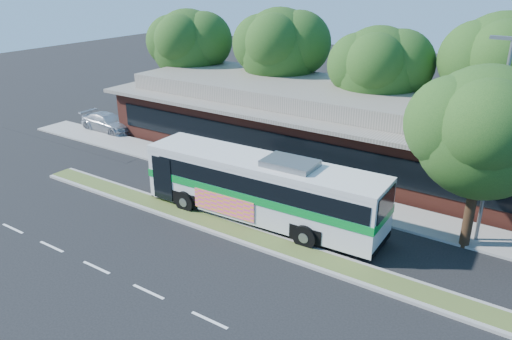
# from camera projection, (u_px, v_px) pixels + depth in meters

# --- Properties ---
(ground) EXTENTS (120.00, 120.00, 0.00)m
(ground) POSITION_uv_depth(u_px,v_px,m) (227.00, 238.00, 22.97)
(ground) COLOR black
(ground) RESTS_ON ground
(median_strip) EXTENTS (26.00, 1.10, 0.15)m
(median_strip) POSITION_uv_depth(u_px,v_px,m) (234.00, 231.00, 23.41)
(median_strip) COLOR #435423
(median_strip) RESTS_ON ground
(sidewalk) EXTENTS (44.00, 2.60, 0.12)m
(sidewalk) POSITION_uv_depth(u_px,v_px,m) (295.00, 189.00, 27.88)
(sidewalk) COLOR gray
(sidewalk) RESTS_ON ground
(parking_lot) EXTENTS (14.00, 12.00, 0.01)m
(parking_lot) POSITION_uv_depth(u_px,v_px,m) (122.00, 123.00, 39.96)
(parking_lot) COLOR black
(parking_lot) RESTS_ON ground
(plaza_building) EXTENTS (33.20, 11.20, 4.45)m
(plaza_building) POSITION_uv_depth(u_px,v_px,m) (347.00, 125.00, 32.18)
(plaza_building) COLOR #5D271D
(plaza_building) RESTS_ON ground
(lamp_post) EXTENTS (0.93, 0.18, 9.07)m
(lamp_post) POSITION_uv_depth(u_px,v_px,m) (494.00, 139.00, 20.82)
(lamp_post) COLOR slate
(lamp_post) RESTS_ON ground
(tree_bg_a) EXTENTS (6.47, 5.80, 8.63)m
(tree_bg_a) POSITION_uv_depth(u_px,v_px,m) (193.00, 44.00, 39.95)
(tree_bg_a) COLOR black
(tree_bg_a) RESTS_ON ground
(tree_bg_b) EXTENTS (6.69, 6.00, 9.00)m
(tree_bg_b) POSITION_uv_depth(u_px,v_px,m) (286.00, 47.00, 36.49)
(tree_bg_b) COLOR black
(tree_bg_b) RESTS_ON ground
(tree_bg_c) EXTENTS (6.24, 5.60, 8.26)m
(tree_bg_c) POSITION_uv_depth(u_px,v_px,m) (385.00, 68.00, 31.80)
(tree_bg_c) COLOR black
(tree_bg_c) RESTS_ON ground
(tree_bg_d) EXTENTS (6.91, 6.20, 9.37)m
(tree_bg_d) POSITION_uv_depth(u_px,v_px,m) (511.00, 64.00, 28.64)
(tree_bg_d) COLOR black
(tree_bg_d) RESTS_ON ground
(transit_bus) EXTENTS (12.31, 3.17, 3.43)m
(transit_bus) POSITION_uv_depth(u_px,v_px,m) (262.00, 184.00, 23.90)
(transit_bus) COLOR silver
(transit_bus) RESTS_ON ground
(sedan) EXTENTS (4.70, 1.96, 1.36)m
(sedan) POSITION_uv_depth(u_px,v_px,m) (108.00, 122.00, 37.79)
(sedan) COLOR #B5B6BC
(sedan) RESTS_ON ground
(sidewalk_tree) EXTENTS (6.18, 5.54, 8.08)m
(sidewalk_tree) POSITION_uv_depth(u_px,v_px,m) (496.00, 130.00, 20.14)
(sidewalk_tree) COLOR black
(sidewalk_tree) RESTS_ON ground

